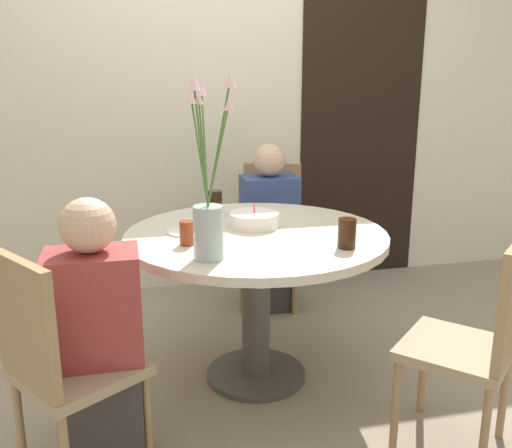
{
  "coord_description": "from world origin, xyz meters",
  "views": [
    {
      "loc": [
        -0.58,
        -2.52,
        1.5
      ],
      "look_at": [
        0.0,
        0.0,
        0.8
      ],
      "focal_mm": 40.0,
      "sensor_mm": 36.0,
      "label": 1
    }
  ],
  "objects_px": {
    "chair_near_front": "(58,358)",
    "flower_vase": "(208,210)",
    "chair_right_flank": "(271,225)",
    "drink_glass_2": "(347,233)",
    "drink_glass_1": "(215,203)",
    "person_guest": "(269,234)",
    "person_woman": "(97,346)",
    "chair_left_flank": "(479,335)",
    "birthday_cake": "(254,220)",
    "side_plate": "(185,232)",
    "drink_glass_0": "(187,233)"
  },
  "relations": [
    {
      "from": "birthday_cake",
      "to": "chair_left_flank",
      "type": "bearing_deg",
      "value": -50.97
    },
    {
      "from": "drink_glass_2",
      "to": "birthday_cake",
      "type": "bearing_deg",
      "value": 126.3
    },
    {
      "from": "drink_glass_1",
      "to": "person_woman",
      "type": "xyz_separation_m",
      "value": [
        -0.59,
        -0.86,
        -0.32
      ]
    },
    {
      "from": "flower_vase",
      "to": "drink_glass_0",
      "type": "xyz_separation_m",
      "value": [
        -0.07,
        0.21,
        -0.15
      ]
    },
    {
      "from": "side_plate",
      "to": "person_woman",
      "type": "height_order",
      "value": "person_woman"
    },
    {
      "from": "chair_near_front",
      "to": "birthday_cake",
      "type": "bearing_deg",
      "value": -86.3
    },
    {
      "from": "person_woman",
      "to": "flower_vase",
      "type": "bearing_deg",
      "value": 18.89
    },
    {
      "from": "chair_near_front",
      "to": "flower_vase",
      "type": "xyz_separation_m",
      "value": [
        0.58,
        0.24,
        0.45
      ]
    },
    {
      "from": "chair_left_flank",
      "to": "drink_glass_2",
      "type": "distance_m",
      "value": 0.66
    },
    {
      "from": "chair_near_front",
      "to": "chair_left_flank",
      "type": "xyz_separation_m",
      "value": [
        1.56,
        -0.18,
        0.0
      ]
    },
    {
      "from": "drink_glass_0",
      "to": "drink_glass_2",
      "type": "distance_m",
      "value": 0.69
    },
    {
      "from": "birthday_cake",
      "to": "flower_vase",
      "type": "bearing_deg",
      "value": -123.41
    },
    {
      "from": "drink_glass_1",
      "to": "drink_glass_2",
      "type": "height_order",
      "value": "drink_glass_1"
    },
    {
      "from": "drink_glass_0",
      "to": "drink_glass_2",
      "type": "bearing_deg",
      "value": -16.77
    },
    {
      "from": "person_guest",
      "to": "person_woman",
      "type": "distance_m",
      "value": 1.66
    },
    {
      "from": "chair_near_front",
      "to": "side_plate",
      "type": "height_order",
      "value": "chair_near_front"
    },
    {
      "from": "chair_near_front",
      "to": "person_guest",
      "type": "relative_size",
      "value": 0.85
    },
    {
      "from": "birthday_cake",
      "to": "person_woman",
      "type": "bearing_deg",
      "value": -141.42
    },
    {
      "from": "flower_vase",
      "to": "drink_glass_1",
      "type": "relative_size",
      "value": 5.55
    },
    {
      "from": "drink_glass_0",
      "to": "side_plate",
      "type": "bearing_deg",
      "value": 87.35
    },
    {
      "from": "drink_glass_2",
      "to": "chair_near_front",
      "type": "bearing_deg",
      "value": -167.75
    },
    {
      "from": "drink_glass_2",
      "to": "person_guest",
      "type": "relative_size",
      "value": 0.12
    },
    {
      "from": "side_plate",
      "to": "drink_glass_0",
      "type": "bearing_deg",
      "value": -92.65
    },
    {
      "from": "birthday_cake",
      "to": "person_guest",
      "type": "distance_m",
      "value": 0.84
    },
    {
      "from": "birthday_cake",
      "to": "drink_glass_0",
      "type": "relative_size",
      "value": 2.27
    },
    {
      "from": "chair_left_flank",
      "to": "drink_glass_2",
      "type": "height_order",
      "value": "chair_left_flank"
    },
    {
      "from": "birthday_cake",
      "to": "person_guest",
      "type": "height_order",
      "value": "person_guest"
    },
    {
      "from": "flower_vase",
      "to": "drink_glass_1",
      "type": "distance_m",
      "value": 0.73
    },
    {
      "from": "chair_left_flank",
      "to": "person_guest",
      "type": "distance_m",
      "value": 1.65
    },
    {
      "from": "chair_left_flank",
      "to": "birthday_cake",
      "type": "relative_size",
      "value": 3.77
    },
    {
      "from": "chair_right_flank",
      "to": "drink_glass_2",
      "type": "relative_size",
      "value": 7.02
    },
    {
      "from": "chair_right_flank",
      "to": "drink_glass_2",
      "type": "height_order",
      "value": "chair_right_flank"
    },
    {
      "from": "side_plate",
      "to": "chair_left_flank",
      "type": "bearing_deg",
      "value": -38.29
    },
    {
      "from": "drink_glass_0",
      "to": "drink_glass_2",
      "type": "height_order",
      "value": "drink_glass_2"
    },
    {
      "from": "person_woman",
      "to": "drink_glass_1",
      "type": "bearing_deg",
      "value": 55.57
    },
    {
      "from": "chair_right_flank",
      "to": "birthday_cake",
      "type": "xyz_separation_m",
      "value": [
        -0.31,
        -0.89,
        0.28
      ]
    },
    {
      "from": "drink_glass_0",
      "to": "drink_glass_1",
      "type": "height_order",
      "value": "drink_glass_1"
    },
    {
      "from": "drink_glass_1",
      "to": "chair_right_flank",
      "type": "bearing_deg",
      "value": 53.13
    },
    {
      "from": "chair_near_front",
      "to": "drink_glass_0",
      "type": "height_order",
      "value": "chair_near_front"
    },
    {
      "from": "chair_near_front",
      "to": "drink_glass_0",
      "type": "relative_size",
      "value": 8.55
    },
    {
      "from": "chair_right_flank",
      "to": "person_woman",
      "type": "relative_size",
      "value": 0.85
    },
    {
      "from": "person_guest",
      "to": "flower_vase",
      "type": "bearing_deg",
      "value": -115.16
    },
    {
      "from": "flower_vase",
      "to": "person_woman",
      "type": "xyz_separation_m",
      "value": [
        -0.45,
        -0.15,
        -0.46
      ]
    },
    {
      "from": "chair_right_flank",
      "to": "birthday_cake",
      "type": "distance_m",
      "value": 0.98
    },
    {
      "from": "person_guest",
      "to": "person_woman",
      "type": "xyz_separation_m",
      "value": [
        -1.0,
        -1.33,
        0.0
      ]
    },
    {
      "from": "chair_left_flank",
      "to": "chair_near_front",
      "type": "bearing_deg",
      "value": -49.34
    },
    {
      "from": "chair_right_flank",
      "to": "person_guest",
      "type": "height_order",
      "value": "person_guest"
    },
    {
      "from": "drink_glass_1",
      "to": "person_guest",
      "type": "bearing_deg",
      "value": 48.49
    },
    {
      "from": "chair_near_front",
      "to": "birthday_cake",
      "type": "relative_size",
      "value": 3.77
    },
    {
      "from": "flower_vase",
      "to": "drink_glass_0",
      "type": "relative_size",
      "value": 6.86
    }
  ]
}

